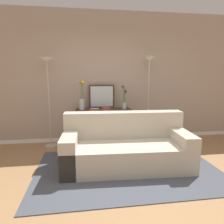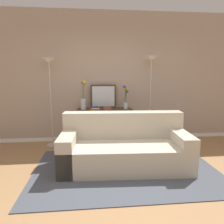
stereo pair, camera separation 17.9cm
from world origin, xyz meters
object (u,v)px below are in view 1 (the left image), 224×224
(wall_mirror, at_px, (102,96))
(vase_tall_flowers, at_px, (82,100))
(floor_lamp_left, at_px, (48,78))
(console_table, at_px, (103,120))
(floor_lamp_right, at_px, (149,76))
(fruit_bowl, at_px, (106,109))
(couch, at_px, (126,148))
(vase_short_flowers, at_px, (124,97))
(book_row_under_console, at_px, (88,141))
(book_stack, at_px, (94,109))

(wall_mirror, distance_m, vase_tall_flowers, 0.47)
(floor_lamp_left, bearing_deg, console_table, 1.71)
(floor_lamp_left, height_order, floor_lamp_right, floor_lamp_right)
(fruit_bowl, bearing_deg, floor_lamp_left, 175.46)
(couch, xyz_separation_m, vase_short_flowers, (0.21, 1.19, 0.72))
(fruit_bowl, relative_size, book_row_under_console, 0.62)
(floor_lamp_right, bearing_deg, wall_mirror, 168.95)
(console_table, height_order, wall_mirror, wall_mirror)
(fruit_bowl, xyz_separation_m, book_row_under_console, (-0.39, 0.13, -0.75))
(floor_lamp_left, distance_m, wall_mirror, 1.22)
(console_table, xyz_separation_m, book_stack, (-0.21, -0.11, 0.27))
(book_stack, height_order, book_row_under_console, book_stack)
(fruit_bowl, height_order, book_row_under_console, fruit_bowl)
(vase_short_flowers, xyz_separation_m, book_row_under_console, (-0.80, 0.01, -0.98))
(fruit_bowl, bearing_deg, couch, -79.13)
(floor_lamp_right, height_order, wall_mirror, floor_lamp_right)
(couch, height_order, book_stack, couch)
(floor_lamp_left, height_order, vase_short_flowers, floor_lamp_left)
(console_table, xyz_separation_m, vase_tall_flowers, (-0.46, 0.00, 0.45))
(couch, distance_m, book_stack, 1.28)
(vase_tall_flowers, bearing_deg, wall_mirror, 20.24)
(console_table, distance_m, vase_tall_flowers, 0.65)
(floor_lamp_right, bearing_deg, vase_short_flowers, 177.38)
(wall_mirror, bearing_deg, vase_short_flowers, -20.05)
(floor_lamp_right, height_order, vase_tall_flowers, floor_lamp_right)
(floor_lamp_right, bearing_deg, vase_tall_flowers, 178.54)
(couch, height_order, floor_lamp_right, floor_lamp_right)
(fruit_bowl, bearing_deg, wall_mirror, 102.42)
(console_table, bearing_deg, wall_mirror, 95.74)
(wall_mirror, height_order, vase_short_flowers, wall_mirror)
(vase_tall_flowers, bearing_deg, book_row_under_console, -1.60)
(wall_mirror, relative_size, fruit_bowl, 2.91)
(couch, xyz_separation_m, book_stack, (-0.47, 1.08, 0.50))
(vase_tall_flowers, distance_m, fruit_bowl, 0.55)
(vase_short_flowers, bearing_deg, fruit_bowl, -163.98)
(couch, bearing_deg, floor_lamp_right, 56.97)
(book_stack, bearing_deg, console_table, 28.19)
(wall_mirror, height_order, book_stack, wall_mirror)
(floor_lamp_left, bearing_deg, couch, -39.85)
(console_table, distance_m, book_stack, 0.36)
(floor_lamp_left, distance_m, fruit_bowl, 1.36)
(console_table, relative_size, floor_lamp_left, 0.65)
(vase_tall_flowers, distance_m, book_stack, 0.33)
(console_table, bearing_deg, floor_lamp_left, -178.29)
(vase_short_flowers, relative_size, book_row_under_console, 1.62)
(fruit_bowl, relative_size, book_stack, 0.89)
(console_table, distance_m, floor_lamp_left, 1.47)
(couch, xyz_separation_m, floor_lamp_left, (-1.39, 1.16, 1.15))
(couch, height_order, vase_tall_flowers, vase_tall_flowers)
(couch, distance_m, wall_mirror, 1.57)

